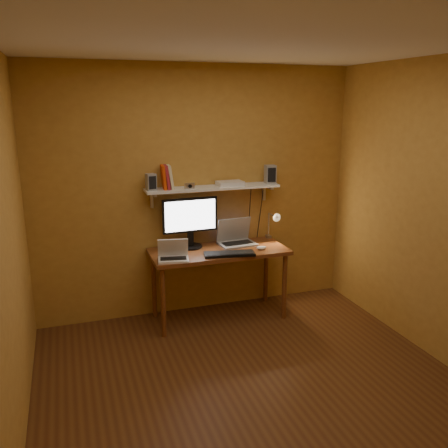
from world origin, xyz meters
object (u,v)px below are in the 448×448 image
object	(u,v)px
keyboard	(229,254)
netbook	(173,254)
desk	(219,258)
speaker_right	(270,174)
monitor	(190,220)
router	(230,183)
speaker_left	(151,182)
desk_lamp	(273,222)
laptop	(236,237)
wall_shelf	(213,188)
mouse	(261,248)
shelf_camera	(190,186)

from	to	relation	value
keyboard	netbook	bearing A→B (deg)	-174.61
desk	speaker_right	xyz separation A→B (m)	(0.64, 0.19, 0.81)
monitor	router	world-z (taller)	router
netbook	router	xyz separation A→B (m)	(0.70, 0.35, 0.59)
speaker_left	router	size ratio (longest dim) A/B	0.61
netbook	speaker_right	world-z (taller)	speaker_right
speaker_right	router	xyz separation A→B (m)	(-0.45, 0.00, -0.07)
monitor	desk_lamp	size ratio (longest dim) A/B	1.54
monitor	laptop	xyz separation A→B (m)	(0.49, -0.03, -0.22)
monitor	speaker_right	distance (m)	0.99
wall_shelf	mouse	size ratio (longest dim) A/B	13.59
wall_shelf	speaker_left	distance (m)	0.65
router	netbook	bearing A→B (deg)	-153.50
wall_shelf	keyboard	bearing A→B (deg)	-83.94
monitor	router	distance (m)	0.56
desk	netbook	size ratio (longest dim) A/B	4.35
keyboard	speaker_right	world-z (taller)	speaker_right
netbook	desk_lamp	bearing A→B (deg)	24.28
desk_lamp	netbook	bearing A→B (deg)	-166.32
monitor	shelf_camera	size ratio (longest dim) A/B	5.70
mouse	shelf_camera	distance (m)	0.97
speaker_right	desk_lamp	bearing A→B (deg)	-66.16
keyboard	router	size ratio (longest dim) A/B	1.85
wall_shelf	router	world-z (taller)	router
netbook	speaker_left	world-z (taller)	speaker_left
desk	monitor	bearing A→B (deg)	145.62
laptop	keyboard	world-z (taller)	laptop
wall_shelf	mouse	bearing A→B (deg)	-38.44
desk	mouse	world-z (taller)	mouse
laptop	desk	bearing A→B (deg)	-152.96
monitor	desk	bearing A→B (deg)	-36.71
desk_lamp	mouse	bearing A→B (deg)	-133.04
laptop	router	size ratio (longest dim) A/B	1.45
keyboard	router	world-z (taller)	router
mouse	router	xyz separation A→B (m)	(-0.23, 0.32, 0.63)
netbook	desk_lamp	size ratio (longest dim) A/B	0.86
wall_shelf	desk_lamp	world-z (taller)	wall_shelf
desk	wall_shelf	size ratio (longest dim) A/B	1.00
laptop	mouse	distance (m)	0.34
shelf_camera	keyboard	bearing A→B (deg)	-47.91
netbook	speaker_left	size ratio (longest dim) A/B	1.97
monitor	speaker_left	xyz separation A→B (m)	(-0.39, 0.01, 0.41)
desk	keyboard	xyz separation A→B (m)	(0.04, -0.21, 0.10)
laptop	speaker_right	world-z (taller)	speaker_right
shelf_camera	desk_lamp	bearing A→B (deg)	-0.35
desk	laptop	xyz separation A→B (m)	(0.23, 0.14, 0.16)
netbook	wall_shelf	bearing A→B (deg)	45.19
desk	mouse	size ratio (longest dim) A/B	13.59
speaker_left	keyboard	bearing A→B (deg)	-39.32
netbook	router	distance (m)	0.98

